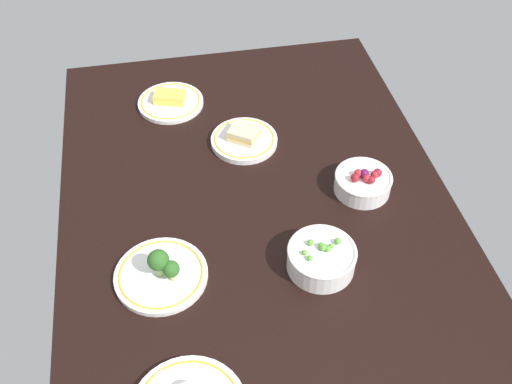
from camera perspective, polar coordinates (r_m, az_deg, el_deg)
dining_table at (r=144.33cm, az=0.00°, el=-1.11°), size 129.03×93.10×4.00cm
plate_sandwich at (r=156.65cm, az=-1.15°, el=5.14°), size 17.56×17.56×4.77cm
bowl_berries at (r=145.08cm, az=10.25°, el=0.96°), size 13.88×13.88×6.65cm
bowl_peas at (r=127.82cm, az=6.30°, el=-6.31°), size 14.89×14.89×6.82cm
plate_cheese at (r=171.49cm, az=-8.22°, el=8.62°), size 18.50×18.50×3.92cm
plate_broccoli at (r=128.02cm, az=-9.09°, el=-7.68°), size 19.99×19.99×8.22cm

